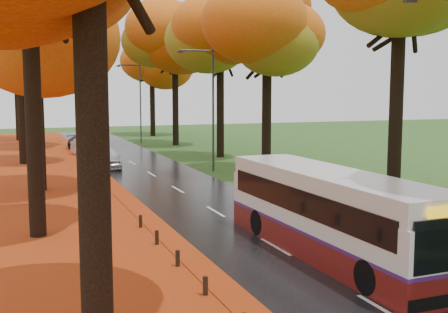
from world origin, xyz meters
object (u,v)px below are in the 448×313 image
streetlamp_mid (209,100)px  bus (330,211)px  streetlamp_far (138,97)px  car_white (107,158)px  car_dark (82,143)px  car_silver (89,147)px

streetlamp_mid → bus: size_ratio=0.77×
streetlamp_far → car_white: size_ratio=1.89×
streetlamp_far → bus: (-2.71, -41.41, -3.25)m
streetlamp_far → bus: 41.63m
bus → car_white: size_ratio=2.45×
streetlamp_far → car_white: 19.61m
car_white → car_dark: size_ratio=0.99×
streetlamp_mid → car_white: (-6.12, 3.79, -3.95)m
streetlamp_mid → car_white: bearing=148.2°
streetlamp_mid → car_dark: size_ratio=1.87×
car_silver → car_dark: bearing=73.2°
streetlamp_mid → car_silver: streetlamp_mid is taller
streetlamp_mid → bus: 19.87m
streetlamp_mid → streetlamp_far: size_ratio=1.00×
car_white → streetlamp_mid: bearing=-27.1°
streetlamp_mid → car_dark: (-6.28, 16.59, -4.05)m
streetlamp_far → car_white: (-6.12, -18.21, -3.95)m
car_white → car_dark: 12.80m
bus → car_silver: size_ratio=2.40×
streetlamp_far → car_silver: 12.44m
streetlamp_far → car_white: bearing=-108.6°
bus → streetlamp_far: bearing=85.1°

